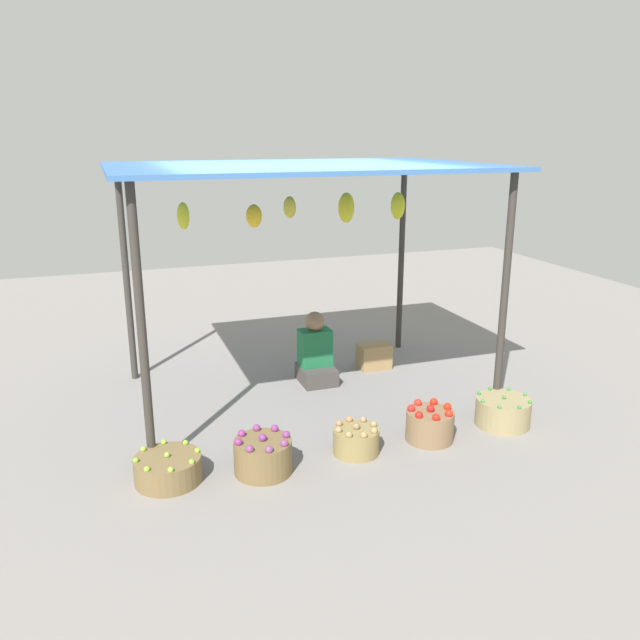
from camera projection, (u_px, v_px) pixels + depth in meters
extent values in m
plane|color=gray|center=(303.00, 394.00, 6.58)|extent=(14.00, 14.00, 0.00)
cylinder|color=#38332D|center=(142.00, 334.00, 4.79)|extent=(0.07, 0.07, 2.28)
cylinder|color=#38332D|center=(504.00, 299.00, 5.81)|extent=(0.07, 0.07, 2.28)
cylinder|color=#38332D|center=(126.00, 277.00, 6.69)|extent=(0.07, 0.07, 2.28)
cylinder|color=#38332D|center=(401.00, 258.00, 7.72)|extent=(0.07, 0.07, 2.28)
cube|color=#3F72B7|center=(301.00, 166.00, 5.93)|extent=(3.52, 2.41, 0.04)
ellipsoid|color=yellow|center=(183.00, 216.00, 5.75)|extent=(0.11, 0.11, 0.25)
ellipsoid|color=yellow|center=(254.00, 216.00, 5.75)|extent=(0.14, 0.14, 0.21)
ellipsoid|color=yellow|center=(290.00, 207.00, 6.43)|extent=(0.13, 0.13, 0.22)
ellipsoid|color=yellow|center=(346.00, 208.00, 6.39)|extent=(0.16, 0.16, 0.30)
ellipsoid|color=yellow|center=(398.00, 206.00, 6.56)|extent=(0.15, 0.15, 0.28)
cube|color=#443F3C|center=(316.00, 374.00, 6.87)|extent=(0.36, 0.44, 0.18)
cube|color=#1E6B3E|center=(315.00, 348.00, 6.84)|extent=(0.34, 0.22, 0.40)
sphere|color=#8E6C4D|center=(315.00, 321.00, 6.75)|extent=(0.21, 0.21, 0.21)
cylinder|color=brown|center=(168.00, 469.00, 4.91)|extent=(0.52, 0.52, 0.20)
sphere|color=#8AC43B|center=(167.00, 455.00, 4.88)|extent=(0.04, 0.04, 0.04)
sphere|color=#94BC30|center=(197.00, 451.00, 4.95)|extent=(0.04, 0.04, 0.04)
sphere|color=#85CB32|center=(186.00, 443.00, 5.08)|extent=(0.04, 0.04, 0.04)
sphere|color=#86CC33|center=(164.00, 442.00, 5.09)|extent=(0.04, 0.04, 0.04)
sphere|color=#93BD31|center=(143.00, 449.00, 4.97)|extent=(0.04, 0.04, 0.04)
sphere|color=#85C232|center=(136.00, 460.00, 4.80)|extent=(0.04, 0.04, 0.04)
sphere|color=#91C732|center=(147.00, 469.00, 4.68)|extent=(0.04, 0.04, 0.04)
sphere|color=#8ACA40|center=(171.00, 470.00, 4.67)|extent=(0.04, 0.04, 0.04)
sphere|color=#82C539|center=(192.00, 462.00, 4.78)|extent=(0.04, 0.04, 0.04)
cylinder|color=brown|center=(263.00, 456.00, 5.03)|extent=(0.46, 0.46, 0.27)
sphere|color=#79327A|center=(263.00, 438.00, 4.99)|extent=(0.06, 0.06, 0.06)
sphere|color=#793476|center=(286.00, 435.00, 5.05)|extent=(0.06, 0.06, 0.06)
sphere|color=#7F3175|center=(275.00, 429.00, 5.16)|extent=(0.06, 0.06, 0.06)
sphere|color=#7E356E|center=(257.00, 428.00, 5.16)|extent=(0.06, 0.06, 0.06)
sphere|color=#882F7A|center=(242.00, 434.00, 5.07)|extent=(0.06, 0.06, 0.06)
sphere|color=#812E72|center=(238.00, 442.00, 4.93)|extent=(0.06, 0.06, 0.06)
sphere|color=#7C3A67|center=(250.00, 449.00, 4.82)|extent=(0.06, 0.06, 0.06)
sphere|color=#75416C|center=(269.00, 449.00, 4.81)|extent=(0.06, 0.06, 0.06)
sphere|color=#7B3D73|center=(284.00, 443.00, 4.91)|extent=(0.06, 0.06, 0.06)
cylinder|color=olive|center=(356.00, 441.00, 5.34)|extent=(0.39, 0.39, 0.22)
sphere|color=#947654|center=(356.00, 426.00, 5.31)|extent=(0.06, 0.06, 0.06)
sphere|color=#968753|center=(374.00, 424.00, 5.36)|extent=(0.06, 0.06, 0.06)
sphere|color=#947B5E|center=(363.00, 420.00, 5.44)|extent=(0.06, 0.06, 0.06)
sphere|color=#A5774D|center=(349.00, 419.00, 5.45)|extent=(0.06, 0.06, 0.06)
sphere|color=#A47550|center=(339.00, 423.00, 5.37)|extent=(0.06, 0.06, 0.06)
sphere|color=#9E8458|center=(339.00, 430.00, 5.26)|extent=(0.06, 0.06, 0.06)
sphere|color=#9B844E|center=(349.00, 435.00, 5.17)|extent=(0.06, 0.06, 0.06)
sphere|color=#A57E4E|center=(364.00, 435.00, 5.16)|extent=(0.06, 0.06, 0.06)
sphere|color=tan|center=(374.00, 431.00, 5.24)|extent=(0.06, 0.06, 0.06)
cylinder|color=olive|center=(430.00, 426.00, 5.57)|extent=(0.42, 0.42, 0.27)
sphere|color=red|center=(431.00, 409.00, 5.52)|extent=(0.07, 0.07, 0.07)
sphere|color=red|center=(447.00, 407.00, 5.58)|extent=(0.07, 0.07, 0.07)
sphere|color=red|center=(434.00, 402.00, 5.68)|extent=(0.07, 0.07, 0.07)
sphere|color=red|center=(418.00, 403.00, 5.66)|extent=(0.07, 0.07, 0.07)
sphere|color=red|center=(411.00, 408.00, 5.54)|extent=(0.07, 0.07, 0.07)
sphere|color=red|center=(419.00, 415.00, 5.41)|extent=(0.07, 0.07, 0.07)
sphere|color=red|center=(436.00, 417.00, 5.36)|extent=(0.07, 0.07, 0.07)
sphere|color=red|center=(449.00, 414.00, 5.44)|extent=(0.07, 0.07, 0.07)
cylinder|color=#99885C|center=(503.00, 412.00, 5.86)|extent=(0.50, 0.50, 0.26)
sphere|color=#41872D|center=(504.00, 397.00, 5.82)|extent=(0.04, 0.04, 0.04)
sphere|color=#3F8930|center=(525.00, 394.00, 5.89)|extent=(0.04, 0.04, 0.04)
sphere|color=#368E2E|center=(509.00, 389.00, 6.02)|extent=(0.04, 0.04, 0.04)
sphere|color=#3A852B|center=(490.00, 389.00, 6.03)|extent=(0.04, 0.04, 0.04)
sphere|color=#2E8737|center=(479.00, 393.00, 5.92)|extent=(0.04, 0.04, 0.04)
sphere|color=green|center=(483.00, 401.00, 5.75)|extent=(0.04, 0.04, 0.04)
sphere|color=#3C8C31|center=(500.00, 407.00, 5.62)|extent=(0.04, 0.04, 0.04)
sphere|color=#2E8735|center=(520.00, 407.00, 5.61)|extent=(0.04, 0.04, 0.04)
sphere|color=#309225|center=(530.00, 402.00, 5.73)|extent=(0.04, 0.04, 0.04)
cube|color=#A17E50|center=(374.00, 356.00, 7.28)|extent=(0.36, 0.24, 0.29)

